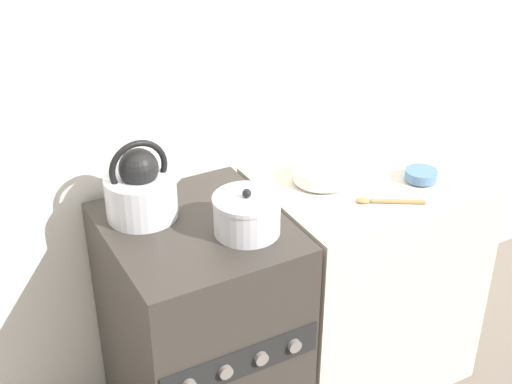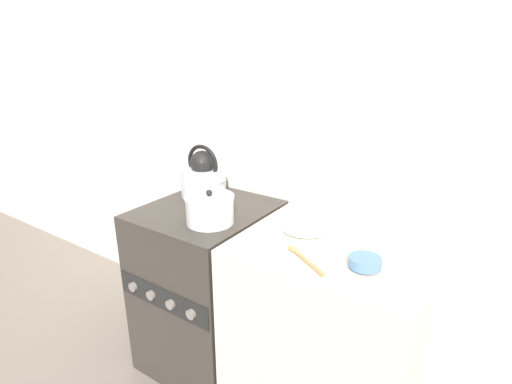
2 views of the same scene
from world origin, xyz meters
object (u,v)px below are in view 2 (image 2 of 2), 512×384
Objects in this scene: stove at (209,286)px; cooking_pot at (210,209)px; kettle at (204,177)px; enamel_bowl at (305,223)px; small_ceramic_bowl at (365,262)px.

stove is 0.51m from cooking_pot.
kettle is 1.41× the size of enamel_bowl.
cooking_pot is 1.07× the size of enamel_bowl.
kettle is 2.48× the size of small_ceramic_bowl.
stove is 0.93m from small_ceramic_bowl.
kettle reaches higher than small_ceramic_bowl.
small_ceramic_bowl is (0.69, 0.00, -0.04)m from cooking_pot.
stove is 4.32× the size of enamel_bowl.
small_ceramic_bowl is at bearing -7.56° from stove.
enamel_bowl is 1.75× the size of small_ceramic_bowl.
kettle is at bearing 172.23° from enamel_bowl.
enamel_bowl is (0.62, -0.08, -0.07)m from kettle.
small_ceramic_bowl is (0.31, -0.16, -0.01)m from enamel_bowl.
cooking_pot is at bearing -41.24° from stove.
cooking_pot is at bearing -179.88° from small_ceramic_bowl.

